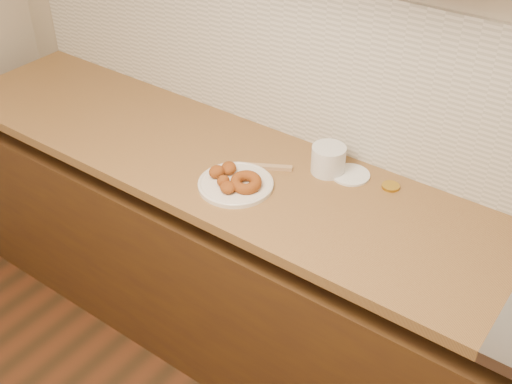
% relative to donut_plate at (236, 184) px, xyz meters
% --- Properties ---
extents(wall_back, '(4.00, 0.02, 2.70)m').
position_rel_donut_plate_xyz_m(wall_back, '(0.43, 0.41, 0.44)').
color(wall_back, tan).
rests_on(wall_back, ground).
extents(base_cabinet, '(3.60, 0.60, 0.77)m').
position_rel_donut_plate_xyz_m(base_cabinet, '(0.43, 0.10, -0.52)').
color(base_cabinet, '#4B2E12').
rests_on(base_cabinet, floor).
extents(butcher_block, '(2.30, 0.62, 0.04)m').
position_rel_donut_plate_xyz_m(butcher_block, '(-0.22, 0.10, -0.03)').
color(butcher_block, olive).
rests_on(butcher_block, base_cabinet).
extents(backsplash, '(3.60, 0.02, 0.60)m').
position_rel_donut_plate_xyz_m(backsplash, '(0.43, 0.40, 0.29)').
color(backsplash, beige).
rests_on(backsplash, wall_back).
extents(donut_plate, '(0.26, 0.26, 0.01)m').
position_rel_donut_plate_xyz_m(donut_plate, '(0.00, 0.00, 0.00)').
color(donut_plate, silver).
rests_on(donut_plate, butcher_block).
extents(ring_donut, '(0.15, 0.15, 0.05)m').
position_rel_donut_plate_xyz_m(ring_donut, '(0.04, 0.00, 0.03)').
color(ring_donut, brown).
rests_on(ring_donut, donut_plate).
extents(fried_dough_chunks, '(0.15, 0.17, 0.04)m').
position_rel_donut_plate_xyz_m(fried_dough_chunks, '(-0.04, -0.01, 0.03)').
color(fried_dough_chunks, brown).
rests_on(fried_dough_chunks, donut_plate).
extents(plastic_tub, '(0.15, 0.15, 0.10)m').
position_rel_donut_plate_xyz_m(plastic_tub, '(0.21, 0.26, 0.04)').
color(plastic_tub, silver).
rests_on(plastic_tub, butcher_block).
extents(tub_lid, '(0.17, 0.17, 0.01)m').
position_rel_donut_plate_xyz_m(tub_lid, '(0.29, 0.28, -0.00)').
color(tub_lid, white).
rests_on(tub_lid, butcher_block).
extents(brass_jar_lid, '(0.06, 0.06, 0.01)m').
position_rel_donut_plate_xyz_m(brass_jar_lid, '(0.43, 0.30, -0.00)').
color(brass_jar_lid, '#B58C27').
rests_on(brass_jar_lid, butcher_block).
extents(wooden_utensil, '(0.16, 0.10, 0.01)m').
position_rel_donut_plate_xyz_m(wooden_utensil, '(0.03, 0.15, -0.00)').
color(wooden_utensil, tan).
rests_on(wooden_utensil, butcher_block).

